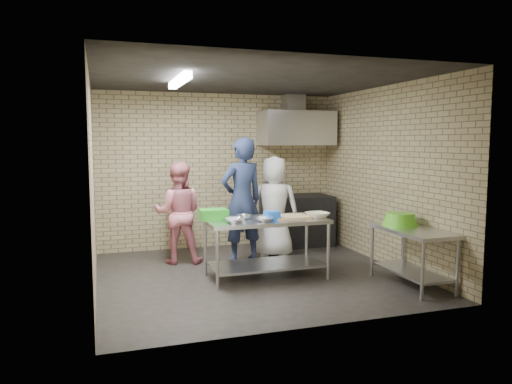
# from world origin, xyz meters

# --- Properties ---
(floor) EXTENTS (4.20, 4.20, 0.00)m
(floor) POSITION_xyz_m (0.00, 0.00, 0.00)
(floor) COLOR black
(floor) RESTS_ON ground
(ceiling) EXTENTS (4.20, 4.20, 0.00)m
(ceiling) POSITION_xyz_m (0.00, 0.00, 2.70)
(ceiling) COLOR black
(ceiling) RESTS_ON ground
(back_wall) EXTENTS (4.20, 0.06, 2.70)m
(back_wall) POSITION_xyz_m (0.00, 2.00, 1.35)
(back_wall) COLOR #9D8F62
(back_wall) RESTS_ON ground
(front_wall) EXTENTS (4.20, 0.06, 2.70)m
(front_wall) POSITION_xyz_m (0.00, -2.00, 1.35)
(front_wall) COLOR #9D8F62
(front_wall) RESTS_ON ground
(left_wall) EXTENTS (0.06, 4.00, 2.70)m
(left_wall) POSITION_xyz_m (-2.10, 0.00, 1.35)
(left_wall) COLOR #9D8F62
(left_wall) RESTS_ON ground
(right_wall) EXTENTS (0.06, 4.00, 2.70)m
(right_wall) POSITION_xyz_m (2.10, 0.00, 1.35)
(right_wall) COLOR #9D8F62
(right_wall) RESTS_ON ground
(prep_table) EXTENTS (1.64, 0.82, 0.82)m
(prep_table) POSITION_xyz_m (0.12, -0.16, 0.41)
(prep_table) COLOR #B6B9BE
(prep_table) RESTS_ON floor
(side_counter) EXTENTS (0.60, 1.20, 0.75)m
(side_counter) POSITION_xyz_m (1.80, -1.10, 0.38)
(side_counter) COLOR silver
(side_counter) RESTS_ON floor
(stove) EXTENTS (1.20, 0.70, 0.90)m
(stove) POSITION_xyz_m (1.35, 1.65, 0.45)
(stove) COLOR black
(stove) RESTS_ON floor
(range_hood) EXTENTS (1.30, 0.60, 0.60)m
(range_hood) POSITION_xyz_m (1.35, 1.70, 2.10)
(range_hood) COLOR silver
(range_hood) RESTS_ON back_wall
(hood_duct) EXTENTS (0.35, 0.30, 0.30)m
(hood_duct) POSITION_xyz_m (1.35, 1.85, 2.55)
(hood_duct) COLOR #A5A8AD
(hood_duct) RESTS_ON back_wall
(wall_shelf) EXTENTS (0.80, 0.20, 0.04)m
(wall_shelf) POSITION_xyz_m (1.65, 1.89, 1.92)
(wall_shelf) COLOR #3F2B19
(wall_shelf) RESTS_ON back_wall
(fluorescent_fixture) EXTENTS (0.10, 1.25, 0.08)m
(fluorescent_fixture) POSITION_xyz_m (-1.00, 0.00, 2.64)
(fluorescent_fixture) COLOR white
(fluorescent_fixture) RESTS_ON ceiling
(green_crate) EXTENTS (0.36, 0.27, 0.15)m
(green_crate) POSITION_xyz_m (-0.58, -0.04, 0.89)
(green_crate) COLOR #20921B
(green_crate) RESTS_ON prep_table
(blue_tub) EXTENTS (0.18, 0.18, 0.12)m
(blue_tub) POSITION_xyz_m (0.17, -0.26, 0.88)
(blue_tub) COLOR blue
(blue_tub) RESTS_ON prep_table
(cutting_board) EXTENTS (0.50, 0.38, 0.03)m
(cutting_board) POSITION_xyz_m (0.47, -0.18, 0.83)
(cutting_board) COLOR tan
(cutting_board) RESTS_ON prep_table
(mixing_bowl_a) EXTENTS (0.27, 0.27, 0.06)m
(mixing_bowl_a) POSITION_xyz_m (-0.38, -0.36, 0.85)
(mixing_bowl_a) COLOR silver
(mixing_bowl_a) RESTS_ON prep_table
(mixing_bowl_b) EXTENTS (0.21, 0.21, 0.06)m
(mixing_bowl_b) POSITION_xyz_m (-0.18, -0.11, 0.85)
(mixing_bowl_b) COLOR silver
(mixing_bowl_b) RESTS_ON prep_table
(mixing_bowl_c) EXTENTS (0.25, 0.25, 0.06)m
(mixing_bowl_c) POSITION_xyz_m (0.02, -0.38, 0.85)
(mixing_bowl_c) COLOR silver
(mixing_bowl_c) RESTS_ON prep_table
(ceramic_bowl) EXTENTS (0.34, 0.34, 0.08)m
(ceramic_bowl) POSITION_xyz_m (0.82, -0.31, 0.86)
(ceramic_bowl) COLOR beige
(ceramic_bowl) RESTS_ON prep_table
(green_basin) EXTENTS (0.46, 0.46, 0.17)m
(green_basin) POSITION_xyz_m (1.78, -0.85, 0.83)
(green_basin) COLOR #59C626
(green_basin) RESTS_ON side_counter
(bottle_red) EXTENTS (0.07, 0.07, 0.18)m
(bottle_red) POSITION_xyz_m (1.40, 1.89, 2.03)
(bottle_red) COLOR #B22619
(bottle_red) RESTS_ON wall_shelf
(man_navy) EXTENTS (0.79, 0.61, 1.93)m
(man_navy) POSITION_xyz_m (0.06, 0.78, 0.96)
(man_navy) COLOR #141B34
(man_navy) RESTS_ON floor
(woman_pink) EXTENTS (0.87, 0.75, 1.56)m
(woman_pink) POSITION_xyz_m (-0.88, 1.04, 0.78)
(woman_pink) COLOR #C1666F
(woman_pink) RESTS_ON floor
(woman_white) EXTENTS (0.95, 0.83, 1.63)m
(woman_white) POSITION_xyz_m (0.65, 0.94, 0.82)
(woman_white) COLOR silver
(woman_white) RESTS_ON floor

